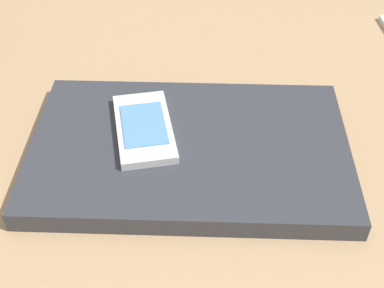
% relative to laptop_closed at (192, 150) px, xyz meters
% --- Properties ---
extents(desk_surface, '(1.20, 0.80, 0.03)m').
position_rel_laptop_closed_xyz_m(desk_surface, '(0.00, -0.05, -0.03)').
color(desk_surface, tan).
rests_on(desk_surface, ground).
extents(laptop_closed, '(0.35, 0.23, 0.02)m').
position_rel_laptop_closed_xyz_m(laptop_closed, '(0.00, 0.00, 0.00)').
color(laptop_closed, '#33353D').
rests_on(laptop_closed, desk_surface).
extents(cell_phone_on_laptop, '(0.08, 0.12, 0.01)m').
position_rel_laptop_closed_xyz_m(cell_phone_on_laptop, '(0.05, -0.02, 0.02)').
color(cell_phone_on_laptop, silver).
rests_on(cell_phone_on_laptop, laptop_closed).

